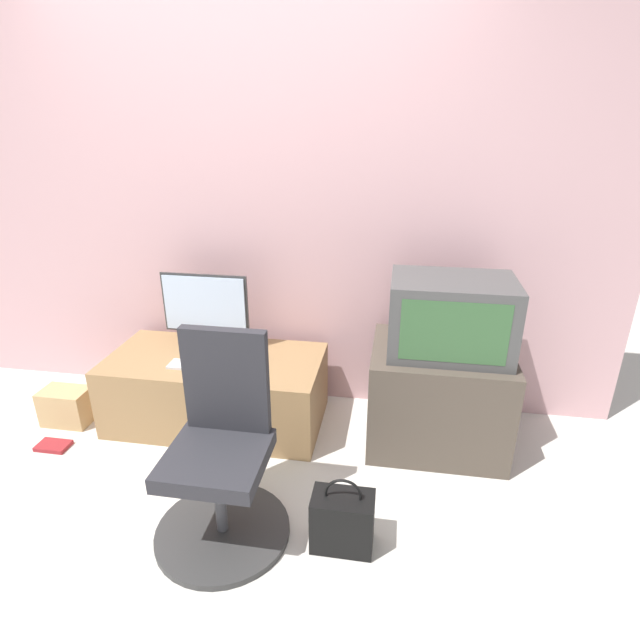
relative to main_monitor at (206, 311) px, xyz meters
The scene contains 12 objects.
ground_plane 1.26m from the main_monitor, 77.37° to the right, with size 12.00×12.00×0.00m, color beige.
wall_back 0.73m from the main_monitor, 49.98° to the left, with size 4.40×0.05×2.60m.
desk 0.47m from the main_monitor, 58.00° to the right, with size 1.25×0.62×0.43m.
side_stand 1.42m from the main_monitor, ahead, with size 0.74×0.60×0.58m.
main_monitor is the anchor object (origin of this frame).
keyboard 0.34m from the main_monitor, 85.08° to the right, with size 0.31×0.11×0.01m.
mouse 0.42m from the main_monitor, 49.65° to the right, with size 0.05×0.04×0.03m.
crt_tv 1.40m from the main_monitor, ahead, with size 0.62×0.43×0.40m.
office_chair 1.07m from the main_monitor, 66.48° to the right, with size 0.60×0.60×0.92m.
cardboard_box_lower 1.03m from the main_monitor, 159.86° to the right, with size 0.28×0.18×0.22m.
handbag 1.45m from the main_monitor, 45.64° to the right, with size 0.27×0.16×0.35m.
book 1.13m from the main_monitor, 143.73° to the right, with size 0.18×0.11×0.02m.
Camera 1 is at (0.88, -1.55, 1.74)m, focal length 28.00 mm.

